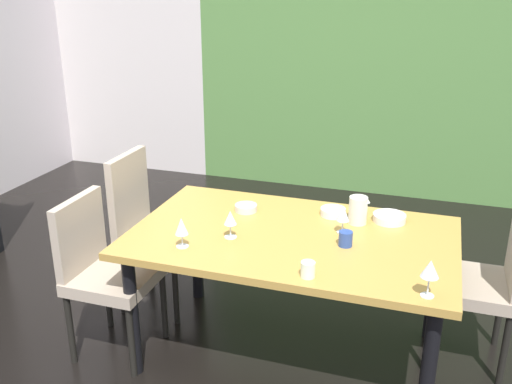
% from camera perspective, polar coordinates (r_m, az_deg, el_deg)
% --- Properties ---
extents(ground_plane, '(6.01, 5.76, 0.02)m').
position_cam_1_polar(ground_plane, '(3.57, -4.72, -14.31)').
color(ground_plane, black).
extents(back_panel_interior, '(1.81, 0.10, 2.72)m').
position_cam_1_polar(back_panel_interior, '(6.45, -12.89, 14.14)').
color(back_panel_interior, silver).
rests_on(back_panel_interior, ground_plane).
extents(garden_window_panel, '(4.21, 0.10, 2.72)m').
position_cam_1_polar(garden_window_panel, '(5.56, 15.62, 12.94)').
color(garden_window_panel, '#568642').
rests_on(garden_window_panel, ground_plane).
extents(dining_table, '(1.71, 1.04, 0.75)m').
position_cam_1_polar(dining_table, '(3.08, 3.60, -5.63)').
color(dining_table, '#B98D3F').
rests_on(dining_table, ground_plane).
extents(chair_left_far, '(0.45, 0.44, 1.01)m').
position_cam_1_polar(chair_left_far, '(3.71, -10.84, -3.14)').
color(chair_left_far, tan).
rests_on(chair_left_far, ground_plane).
extents(chair_left_near, '(0.45, 0.44, 0.92)m').
position_cam_1_polar(chair_left_near, '(3.31, -15.13, -7.18)').
color(chair_left_near, tan).
rests_on(chair_left_near, ground_plane).
extents(chair_right_far, '(0.44, 0.44, 0.96)m').
position_cam_1_polar(chair_right_far, '(3.32, 22.24, -7.68)').
color(chair_right_far, tan).
rests_on(chair_right_far, ground_plane).
extents(wine_glass_north, '(0.07, 0.07, 0.16)m').
position_cam_1_polar(wine_glass_north, '(2.88, -7.46, -3.49)').
color(wine_glass_north, silver).
rests_on(wine_glass_north, dining_table).
extents(wine_glass_left, '(0.07, 0.07, 0.15)m').
position_cam_1_polar(wine_glass_left, '(2.96, -2.59, -2.68)').
color(wine_glass_left, silver).
rests_on(wine_glass_left, dining_table).
extents(wine_glass_right, '(0.08, 0.08, 0.17)m').
position_cam_1_polar(wine_glass_right, '(2.53, 17.03, -7.43)').
color(wine_glass_right, silver).
rests_on(wine_glass_right, dining_table).
extents(wine_glass_near_shelf, '(0.07, 0.07, 0.15)m').
position_cam_1_polar(wine_glass_near_shelf, '(3.05, 8.72, -2.21)').
color(wine_glass_near_shelf, silver).
rests_on(wine_glass_near_shelf, dining_table).
extents(serving_bowl_rear, '(0.14, 0.14, 0.04)m').
position_cam_1_polar(serving_bowl_rear, '(3.30, 7.72, -1.98)').
color(serving_bowl_rear, white).
rests_on(serving_bowl_rear, dining_table).
extents(serving_bowl_center, '(0.18, 0.18, 0.04)m').
position_cam_1_polar(serving_bowl_center, '(3.28, 13.19, -2.53)').
color(serving_bowl_center, white).
rests_on(serving_bowl_center, dining_table).
extents(serving_bowl_near_window, '(0.13, 0.13, 0.04)m').
position_cam_1_polar(serving_bowl_near_window, '(3.33, -1.01, -1.59)').
color(serving_bowl_near_window, silver).
rests_on(serving_bowl_near_window, dining_table).
extents(cup_west, '(0.07, 0.07, 0.07)m').
position_cam_1_polar(cup_west, '(2.62, 5.21, -7.72)').
color(cup_west, white).
rests_on(cup_west, dining_table).
extents(cup_corner, '(0.07, 0.07, 0.08)m').
position_cam_1_polar(cup_corner, '(2.93, 8.95, -4.64)').
color(cup_corner, '#2A4691').
rests_on(cup_corner, dining_table).
extents(pitcher_front, '(0.11, 0.10, 0.16)m').
position_cam_1_polar(pitcher_front, '(3.20, 10.18, -1.78)').
color(pitcher_front, silver).
rests_on(pitcher_front, dining_table).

